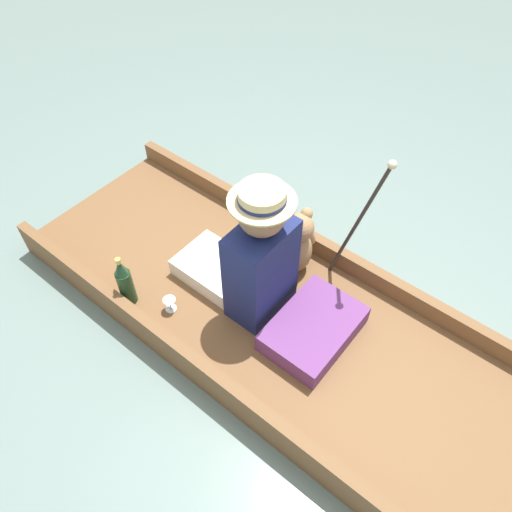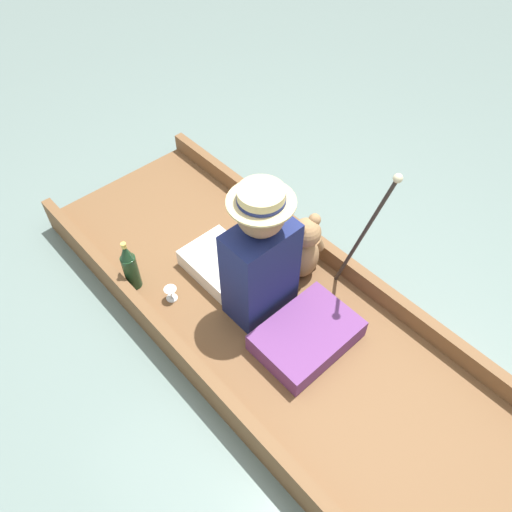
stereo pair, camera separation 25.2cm
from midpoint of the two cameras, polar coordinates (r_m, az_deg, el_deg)
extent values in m
plane|color=slate|center=(2.89, 3.35, -7.32)|extent=(16.00, 16.00, 0.00)
cube|color=brown|center=(2.84, 3.40, -6.69)|extent=(1.11, 2.98, 0.11)
cube|color=brown|center=(2.56, -5.05, -11.73)|extent=(0.06, 2.98, 0.12)
cube|color=brown|center=(3.01, 10.63, 0.21)|extent=(0.06, 2.98, 0.12)
cube|color=#6B3875|center=(2.65, 8.57, -9.17)|extent=(0.53, 0.37, 0.12)
cube|color=white|center=(2.91, -1.48, -1.11)|extent=(0.33, 0.44, 0.11)
cube|color=navy|center=(2.57, 3.31, -1.88)|extent=(0.36, 0.23, 0.59)
cube|color=beige|center=(2.59, 1.55, 0.22)|extent=(0.04, 0.01, 0.33)
cube|color=white|center=(2.52, -0.08, -0.50)|extent=(0.02, 0.01, 0.36)
cube|color=white|center=(2.62, 3.18, 1.75)|extent=(0.02, 0.01, 0.36)
sphere|color=#936B4C|center=(2.27, 3.76, 4.67)|extent=(0.23, 0.23, 0.23)
cylinder|color=#CCB77F|center=(2.22, 3.86, 6.05)|extent=(0.32, 0.32, 0.01)
cylinder|color=#CCB77F|center=(2.19, 3.91, 6.74)|extent=(0.22, 0.22, 0.06)
cylinder|color=navy|center=(2.21, 3.88, 6.37)|extent=(0.22, 0.22, 0.02)
ellipsoid|color=#9E754C|center=(2.86, 7.99, -0.31)|extent=(0.19, 0.16, 0.28)
sphere|color=#9E754C|center=(2.71, 8.44, 2.51)|extent=(0.16, 0.16, 0.16)
sphere|color=olive|center=(2.75, 7.36, 3.12)|extent=(0.06, 0.06, 0.06)
sphere|color=#9E754C|center=(2.63, 7.76, 2.82)|extent=(0.07, 0.07, 0.07)
sphere|color=#9E754C|center=(2.70, 9.39, 3.98)|extent=(0.07, 0.07, 0.07)
cylinder|color=#9E754C|center=(2.77, 6.69, -0.72)|extent=(0.11, 0.07, 0.12)
cylinder|color=#9E754C|center=(2.88, 9.44, 1.35)|extent=(0.11, 0.07, 0.12)
sphere|color=#9E754C|center=(2.93, 6.54, -1.72)|extent=(0.08, 0.08, 0.08)
sphere|color=#9E754C|center=(2.98, 7.88, -0.70)|extent=(0.08, 0.08, 0.08)
cylinder|color=silver|center=(2.85, -7.10, -4.94)|extent=(0.06, 0.06, 0.01)
cylinder|color=silver|center=(2.83, -7.15, -4.61)|extent=(0.01, 0.01, 0.05)
cone|color=silver|center=(2.79, -7.23, -4.12)|extent=(0.07, 0.07, 0.03)
cylinder|color=#2D2823|center=(2.61, 14.76, 2.07)|extent=(0.02, 0.23, 0.90)
sphere|color=beige|center=(2.28, 19.03, 8.24)|extent=(0.04, 0.04, 0.04)
cylinder|color=#19381E|center=(2.85, -11.64, -1.91)|extent=(0.09, 0.09, 0.24)
cone|color=#19381E|center=(2.73, -12.18, 0.32)|extent=(0.08, 0.08, 0.10)
cylinder|color=gold|center=(2.69, -12.35, 1.03)|extent=(0.03, 0.03, 0.03)
camera|label=1|loc=(0.13, -87.13, 3.30)|focal=35.00mm
camera|label=2|loc=(0.13, 92.87, -3.30)|focal=35.00mm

